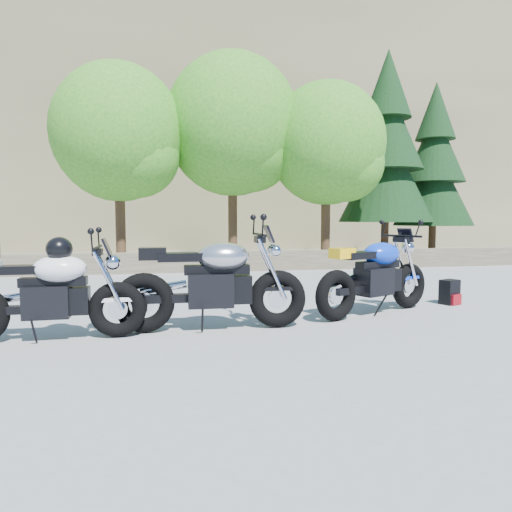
{
  "coord_description": "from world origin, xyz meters",
  "views": [
    {
      "loc": [
        -1.29,
        -6.36,
        1.36
      ],
      "look_at": [
        0.2,
        1.0,
        0.75
      ],
      "focal_mm": 32.0,
      "sensor_mm": 36.0,
      "label": 1
    }
  ],
  "objects_px": {
    "blue_bike": "(376,276)",
    "backpack": "(450,292)",
    "silver_bike": "(214,283)",
    "white_bike": "(48,290)"
  },
  "relations": [
    {
      "from": "silver_bike",
      "to": "white_bike",
      "type": "xyz_separation_m",
      "value": [
        -1.86,
        -0.13,
        -0.01
      ]
    },
    {
      "from": "blue_bike",
      "to": "backpack",
      "type": "height_order",
      "value": "blue_bike"
    },
    {
      "from": "white_bike",
      "to": "blue_bike",
      "type": "height_order",
      "value": "white_bike"
    },
    {
      "from": "silver_bike",
      "to": "blue_bike",
      "type": "xyz_separation_m",
      "value": [
        2.38,
        0.49,
        -0.03
      ]
    },
    {
      "from": "white_bike",
      "to": "blue_bike",
      "type": "bearing_deg",
      "value": 7.87
    },
    {
      "from": "white_bike",
      "to": "blue_bike",
      "type": "relative_size",
      "value": 0.99
    },
    {
      "from": "blue_bike",
      "to": "backpack",
      "type": "relative_size",
      "value": 5.4
    },
    {
      "from": "blue_bike",
      "to": "backpack",
      "type": "bearing_deg",
      "value": -7.02
    },
    {
      "from": "silver_bike",
      "to": "white_bike",
      "type": "height_order",
      "value": "silver_bike"
    },
    {
      "from": "blue_bike",
      "to": "silver_bike",
      "type": "bearing_deg",
      "value": 167.98
    }
  ]
}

